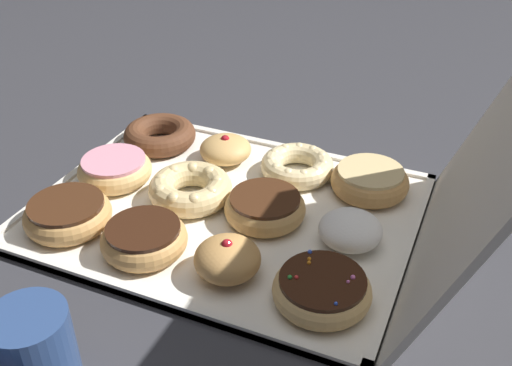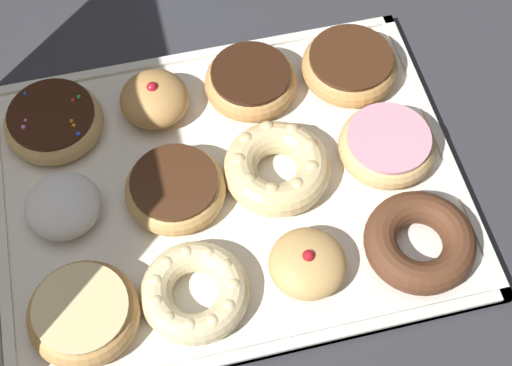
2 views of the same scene
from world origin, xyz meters
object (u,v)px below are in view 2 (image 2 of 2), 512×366
(glazed_ring_donut_9, at_px, (83,313))
(powdered_filled_donut_10, at_px, (63,206))
(donut_box, at_px, (229,189))
(chocolate_frosted_donut_2, at_px, (350,66))
(pink_frosted_donut_1, at_px, (386,142))
(jelly_filled_donut_3, at_px, (308,263))
(chocolate_frosted_donut_7, at_px, (176,191))
(jelly_filled_donut_8, at_px, (154,99))
(cruller_donut_4, at_px, (276,164))
(sprinkle_donut_11, at_px, (53,121))
(cruller_donut_6, at_px, (195,292))
(chocolate_cake_ring_donut_0, at_px, (420,242))
(chocolate_frosted_donut_5, at_px, (251,82))

(glazed_ring_donut_9, xyz_separation_m, powdered_filled_donut_10, (0.13, 0.01, 0.00))
(donut_box, bearing_deg, powdered_filled_donut_10, 88.18)
(donut_box, distance_m, chocolate_frosted_donut_2, 0.22)
(donut_box, distance_m, pink_frosted_donut_1, 0.19)
(jelly_filled_donut_3, xyz_separation_m, powdered_filled_donut_10, (0.13, 0.24, 0.00))
(chocolate_frosted_donut_7, height_order, jelly_filled_donut_8, jelly_filled_donut_8)
(jelly_filled_donut_8, bearing_deg, cruller_donut_4, -135.03)
(chocolate_frosted_donut_2, relative_size, glazed_ring_donut_9, 1.03)
(chocolate_frosted_donut_2, height_order, cruller_donut_4, cruller_donut_4)
(pink_frosted_donut_1, relative_size, sprinkle_donut_11, 0.97)
(chocolate_frosted_donut_2, distance_m, jelly_filled_donut_8, 0.24)
(glazed_ring_donut_9, bearing_deg, chocolate_frosted_donut_7, -44.25)
(jelly_filled_donut_3, relative_size, cruller_donut_6, 0.73)
(pink_frosted_donut_1, xyz_separation_m, cruller_donut_4, (-0.00, 0.13, 0.00))
(donut_box, distance_m, chocolate_frosted_donut_7, 0.06)
(jelly_filled_donut_8, relative_size, glazed_ring_donut_9, 0.71)
(chocolate_frosted_donut_7, relative_size, jelly_filled_donut_8, 1.37)
(donut_box, height_order, chocolate_frosted_donut_7, chocolate_frosted_donut_7)
(jelly_filled_donut_8, bearing_deg, donut_box, -153.26)
(chocolate_frosted_donut_7, bearing_deg, pink_frosted_donut_1, -88.14)
(cruller_donut_4, bearing_deg, glazed_ring_donut_9, 118.67)
(chocolate_cake_ring_donut_0, relative_size, glazed_ring_donut_9, 1.04)
(chocolate_cake_ring_donut_0, xyz_separation_m, chocolate_frosted_donut_5, (0.25, 0.13, 0.00))
(chocolate_frosted_donut_2, xyz_separation_m, cruller_donut_4, (-0.12, 0.12, 0.00))
(jelly_filled_donut_3, bearing_deg, donut_box, 25.92)
(chocolate_frosted_donut_2, xyz_separation_m, chocolate_frosted_donut_7, (-0.12, 0.24, -0.00))
(jelly_filled_donut_3, bearing_deg, chocolate_frosted_donut_2, -26.28)
(donut_box, relative_size, sprinkle_donut_11, 4.52)
(pink_frosted_donut_1, height_order, chocolate_frosted_donut_5, same)
(chocolate_frosted_donut_2, height_order, jelly_filled_donut_3, jelly_filled_donut_3)
(chocolate_frosted_donut_5, distance_m, sprinkle_donut_11, 0.24)
(chocolate_frosted_donut_7, bearing_deg, jelly_filled_donut_8, 1.00)
(chocolate_cake_ring_donut_0, xyz_separation_m, cruller_donut_6, (-0.00, 0.24, -0.00))
(jelly_filled_donut_3, relative_size, cruller_donut_4, 0.68)
(cruller_donut_6, relative_size, powdered_filled_donut_10, 1.35)
(glazed_ring_donut_9, bearing_deg, cruller_donut_6, -91.02)
(glazed_ring_donut_9, bearing_deg, jelly_filled_donut_3, -89.77)
(cruller_donut_6, bearing_deg, chocolate_frosted_donut_7, -0.94)
(jelly_filled_donut_3, xyz_separation_m, glazed_ring_donut_9, (-0.00, 0.23, 0.00))
(sprinkle_donut_11, bearing_deg, chocolate_frosted_donut_5, -89.39)
(chocolate_cake_ring_donut_0, bearing_deg, powdered_filled_donut_10, 70.48)
(donut_box, relative_size, chocolate_frosted_donut_7, 4.64)
(glazed_ring_donut_9, bearing_deg, jelly_filled_donut_8, -24.85)
(chocolate_frosted_donut_7, bearing_deg, jelly_filled_donut_3, -134.80)
(pink_frosted_donut_1, height_order, chocolate_frosted_donut_2, same)
(jelly_filled_donut_3, height_order, cruller_donut_4, jelly_filled_donut_3)
(chocolate_frosted_donut_5, relative_size, sprinkle_donut_11, 0.97)
(chocolate_frosted_donut_5, height_order, chocolate_frosted_donut_7, chocolate_frosted_donut_5)
(cruller_donut_4, distance_m, cruller_donut_6, 0.17)
(chocolate_frosted_donut_5, relative_size, chocolate_frosted_donut_7, 0.99)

